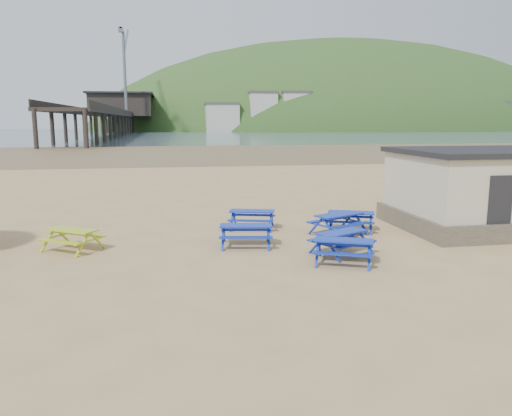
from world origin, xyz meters
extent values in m
plane|color=tan|center=(0.00, 0.00, 0.00)|extent=(400.00, 400.00, 0.00)
plane|color=brown|center=(0.00, 55.00, 0.00)|extent=(400.00, 400.00, 0.00)
plane|color=#435460|center=(0.00, 170.00, 0.01)|extent=(400.00, 400.00, 0.00)
cube|color=#14129A|center=(1.00, 2.44, 0.71)|extent=(1.88, 1.15, 0.05)
cube|color=#14129A|center=(1.16, 3.00, 0.44)|extent=(1.76, 0.73, 0.05)
cube|color=#14129A|center=(0.83, 1.88, 0.44)|extent=(1.76, 0.73, 0.05)
cube|color=#14129A|center=(4.74, 1.43, 0.72)|extent=(1.90, 1.30, 0.05)
cube|color=#14129A|center=(4.96, 1.98, 0.44)|extent=(1.73, 0.88, 0.05)
cube|color=#14129A|center=(4.52, 0.88, 0.44)|extent=(1.73, 0.88, 0.05)
cube|color=#14129A|center=(4.02, 0.79, 0.78)|extent=(2.04, 1.51, 0.05)
cube|color=#14129A|center=(3.74, 1.37, 0.48)|extent=(1.83, 1.08, 0.05)
cube|color=#14129A|center=(4.30, 0.22, 0.48)|extent=(1.83, 1.08, 0.05)
cube|color=#14129A|center=(0.31, -0.27, 0.72)|extent=(1.86, 0.98, 0.05)
cube|color=#14129A|center=(0.41, 0.31, 0.44)|extent=(1.79, 0.54, 0.05)
cube|color=#14129A|center=(0.21, -0.85, 0.44)|extent=(1.79, 0.54, 0.05)
cube|color=#14129A|center=(2.86, -2.87, 0.71)|extent=(1.87, 1.30, 0.05)
cube|color=#14129A|center=(3.09, -2.33, 0.44)|extent=(1.70, 0.90, 0.05)
cube|color=#14129A|center=(2.64, -3.40, 0.44)|extent=(1.70, 0.90, 0.05)
cube|color=#14129A|center=(3.18, -1.82, 0.71)|extent=(1.88, 1.40, 0.05)
cube|color=#14129A|center=(2.92, -1.30, 0.44)|extent=(1.68, 1.01, 0.05)
cube|color=#14129A|center=(3.44, -2.35, 0.44)|extent=(1.68, 1.01, 0.05)
cube|color=#9CD50B|center=(-5.44, 0.19, 0.69)|extent=(1.79, 1.51, 0.05)
cube|color=#9CD50B|center=(-5.12, 0.66, 0.43)|extent=(1.55, 1.16, 0.05)
cube|color=#9CD50B|center=(-5.76, -0.28, 0.43)|extent=(1.55, 1.16, 0.05)
cube|color=#665B4C|center=(10.50, 1.00, 0.35)|extent=(7.40, 5.40, 0.70)
cube|color=beige|center=(10.50, 1.00, 1.85)|extent=(7.00, 5.00, 2.30)
cube|color=black|center=(10.50, 1.00, 3.05)|extent=(7.30, 5.30, 0.20)
cube|color=black|center=(9.00, -1.52, 1.40)|extent=(0.90, 0.06, 2.00)
cube|color=black|center=(-18.00, 175.00, 6.00)|extent=(9.00, 220.00, 0.60)
cube|color=black|center=(-18.00, 186.00, 10.00)|extent=(22.00, 30.00, 8.00)
cube|color=black|center=(-18.00, 186.00, 14.30)|extent=(24.00, 32.00, 0.60)
cylinder|color=slate|center=(-15.00, 164.00, 20.00)|extent=(1.00, 1.00, 28.00)
cube|color=slate|center=(-15.00, 178.00, 33.00)|extent=(0.60, 25.63, 12.38)
ellipsoid|color=#2D4C1E|center=(90.00, 230.00, -10.00)|extent=(264.00, 144.00, 108.00)
camera|label=1|loc=(-2.33, -16.70, 4.24)|focal=35.00mm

